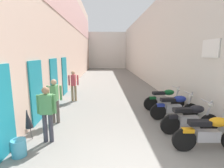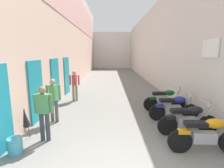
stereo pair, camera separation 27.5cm
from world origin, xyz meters
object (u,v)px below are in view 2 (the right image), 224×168
object	(u,v)px
motorcycle_third	(174,107)
pedestrian_mid_alley	(54,97)
motorcycle_fourth	(165,99)
pedestrian_further_down	(75,83)
umbrella_leaning	(25,118)
motorcycle_nearest	(207,134)
motorcycle_second	(189,119)
pedestrian_by_doorway	(44,110)
water_jug_near_door	(15,146)

from	to	relation	value
motorcycle_third	pedestrian_mid_alley	bearing A→B (deg)	-178.27
motorcycle_fourth	pedestrian_further_down	xyz separation A→B (m)	(-4.18, 1.62, 0.42)
pedestrian_further_down	umbrella_leaning	bearing A→B (deg)	-97.29
motorcycle_nearest	pedestrian_further_down	world-z (taller)	pedestrian_further_down
pedestrian_further_down	motorcycle_fourth	bearing A→B (deg)	-21.12
pedestrian_mid_alley	umbrella_leaning	size ratio (longest dim) A/B	1.63
motorcycle_second	pedestrian_mid_alley	xyz separation A→B (m)	(-4.35, 1.03, 0.42)
pedestrian_by_doorway	motorcycle_third	bearing A→B (deg)	19.36
motorcycle_nearest	motorcycle_third	size ratio (longest dim) A/B	1.00
pedestrian_mid_alley	umbrella_leaning	distance (m)	1.40
motorcycle_second	motorcycle_fourth	world-z (taller)	same
motorcycle_fourth	umbrella_leaning	size ratio (longest dim) A/B	1.92
motorcycle_fourth	pedestrian_mid_alley	world-z (taller)	pedestrian_mid_alley
pedestrian_by_doorway	water_jug_near_door	distance (m)	1.09
motorcycle_nearest	motorcycle_second	size ratio (longest dim) A/B	1.00
motorcycle_second	motorcycle_nearest	bearing A→B (deg)	-90.00
motorcycle_third	pedestrian_mid_alley	distance (m)	4.37
motorcycle_nearest	umbrella_leaning	size ratio (longest dim) A/B	1.92
motorcycle_third	pedestrian_by_doorway	size ratio (longest dim) A/B	1.18
pedestrian_further_down	motorcycle_nearest	bearing A→B (deg)	-49.20
motorcycle_third	motorcycle_nearest	bearing A→B (deg)	-90.00
motorcycle_nearest	umbrella_leaning	bearing A→B (deg)	171.80
motorcycle_nearest	pedestrian_further_down	bearing A→B (deg)	130.80
motorcycle_fourth	pedestrian_mid_alley	size ratio (longest dim) A/B	1.18
motorcycle_nearest	umbrella_leaning	xyz separation A→B (m)	(-4.72, 0.68, 0.18)
motorcycle_fourth	pedestrian_by_doorway	distance (m)	4.92
motorcycle_nearest	motorcycle_fourth	distance (m)	3.23
motorcycle_nearest	motorcycle_second	world-z (taller)	same
pedestrian_by_doorway	water_jug_near_door	bearing A→B (deg)	-126.95
pedestrian_mid_alley	motorcycle_third	bearing A→B (deg)	1.73
water_jug_near_door	motorcycle_third	bearing A→B (deg)	24.46
motorcycle_nearest	motorcycle_fourth	xyz separation A→B (m)	(-0.00, 3.23, 0.00)
pedestrian_further_down	water_jug_near_door	distance (m)	4.91
motorcycle_third	motorcycle_fourth	bearing A→B (deg)	90.00
motorcycle_fourth	umbrella_leaning	world-z (taller)	motorcycle_fourth
motorcycle_second	motorcycle_third	size ratio (longest dim) A/B	1.00
pedestrian_mid_alley	pedestrian_further_down	xyz separation A→B (m)	(0.17, 2.83, 0.00)
motorcycle_nearest	water_jug_near_door	size ratio (longest dim) A/B	4.41
motorcycle_second	umbrella_leaning	size ratio (longest dim) A/B	1.92
motorcycle_second	pedestrian_mid_alley	distance (m)	4.49
pedestrian_by_doorway	motorcycle_fourth	bearing A→B (deg)	31.42
pedestrian_by_doorway	pedestrian_further_down	bearing A→B (deg)	89.95
motorcycle_second	motorcycle_third	bearing A→B (deg)	90.00
motorcycle_second	pedestrian_further_down	bearing A→B (deg)	137.25
motorcycle_third	pedestrian_by_doorway	world-z (taller)	pedestrian_by_doorway
motorcycle_nearest	water_jug_near_door	bearing A→B (deg)	179.82
umbrella_leaning	motorcycle_nearest	bearing A→B (deg)	-8.20
motorcycle_second	water_jug_near_door	xyz separation A→B (m)	(-4.68, -0.96, -0.29)
motorcycle_fourth	pedestrian_further_down	world-z (taller)	pedestrian_further_down
motorcycle_third	motorcycle_fourth	size ratio (longest dim) A/B	1.00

